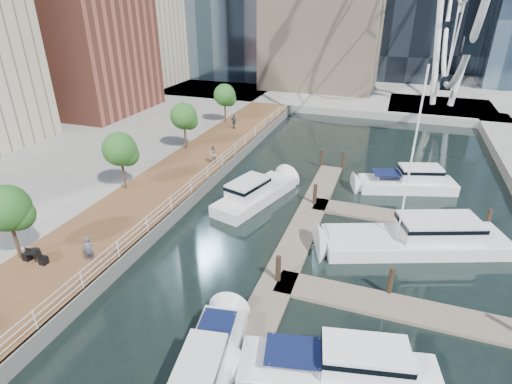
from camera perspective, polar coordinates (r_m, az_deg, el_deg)
name	(u,v)px	position (r m, az deg, el deg)	size (l,w,h in m)	color
ground	(156,382)	(19.15, -14.10, -24.85)	(520.00, 520.00, 0.00)	black
boardwalk	(160,193)	(32.97, -13.61, -0.18)	(6.00, 60.00, 1.00)	brown
seawall	(193,199)	(31.54, -8.99, -0.97)	(0.25, 60.00, 1.00)	#595954
land_far	(370,59)	(112.74, 15.98, 17.83)	(200.00, 114.00, 1.00)	gray
pier	(440,109)	(63.47, 24.84, 10.75)	(14.00, 12.00, 1.00)	gray
railing	(191,187)	(31.14, -9.28, 0.74)	(0.10, 60.00, 1.05)	white
floating_docks	(371,273)	(24.12, 16.16, -11.09)	(16.00, 34.00, 2.60)	#6D6051
midrise_condos	(10,10)	(55.15, -31.71, 21.21)	(19.00, 67.00, 28.00)	#BCAD8E
street_trees	(120,149)	(32.14, -18.90, 5.79)	(2.60, 42.60, 4.60)	#3F2B1C
yacht_foreground	(337,382)	(18.98, 11.45, -25.09)	(2.43, 9.07, 2.15)	white
pedestrian_near	(89,250)	(24.68, -22.78, -7.60)	(0.59, 0.39, 1.61)	#434859
pedestrian_mid	(212,154)	(36.60, -6.25, 5.40)	(0.84, 0.65, 1.72)	#85755B
pedestrian_far	(234,122)	(46.67, -3.17, 10.00)	(0.96, 0.40, 1.63)	#363A44
moored_yachts	(402,267)	(26.08, 20.16, -9.97)	(24.59, 37.36, 11.50)	silver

